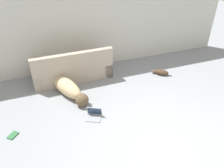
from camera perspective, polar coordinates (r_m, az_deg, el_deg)
The scene contains 7 objects.
ground_plane at distance 4.10m, azimuth 13.35°, elevation -16.78°, with size 20.00×20.00×0.00m, color gray.
wall_back at distance 6.15m, azimuth -3.17°, elevation 16.58°, with size 7.89×0.06×2.71m.
couch at distance 5.86m, azimuth -10.35°, elevation 3.71°, with size 2.04×0.85×0.86m.
dog at distance 5.25m, azimuth -11.26°, elevation -1.15°, with size 0.80×1.56×0.38m.
cat at distance 6.19m, azimuth 12.67°, elevation 3.02°, with size 0.46×0.41×0.15m.
laptop_open at distance 4.61m, azimuth -4.71°, elevation -7.85°, with size 0.39×0.37×0.22m.
book_green at distance 4.63m, azimuth -24.46°, elevation -12.10°, with size 0.23×0.23×0.02m.
Camera 1 is at (-1.74, -2.10, 3.06)m, focal length 35.00 mm.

